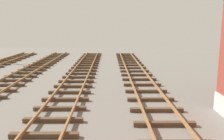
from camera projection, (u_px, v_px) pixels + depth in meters
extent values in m
cube|color=#4C3826|center=(164.00, 124.00, 9.61)|extent=(2.50, 0.24, 0.18)
cube|color=#4C3826|center=(156.00, 110.00, 11.22)|extent=(2.50, 0.24, 0.18)
cube|color=#4C3826|center=(151.00, 99.00, 12.83)|extent=(2.50, 0.24, 0.18)
cube|color=#4C3826|center=(146.00, 91.00, 14.44)|extent=(2.50, 0.24, 0.18)
cube|color=#4C3826|center=(142.00, 85.00, 16.05)|extent=(2.50, 0.24, 0.18)
cube|color=#4C3826|center=(139.00, 79.00, 17.66)|extent=(2.50, 0.24, 0.18)
cube|color=#4C3826|center=(137.00, 75.00, 19.27)|extent=(2.50, 0.24, 0.18)
cube|color=#4C3826|center=(135.00, 71.00, 20.88)|extent=(2.50, 0.24, 0.18)
cube|color=#4C3826|center=(133.00, 68.00, 22.49)|extent=(2.50, 0.24, 0.18)
cube|color=#4C3826|center=(131.00, 65.00, 24.10)|extent=(2.50, 0.24, 0.18)
cube|color=#4C3826|center=(130.00, 63.00, 25.71)|extent=(2.50, 0.24, 0.18)
cube|color=#4C3826|center=(129.00, 61.00, 27.32)|extent=(2.50, 0.24, 0.18)
cube|color=#4C3826|center=(128.00, 59.00, 28.93)|extent=(2.50, 0.24, 0.18)
cube|color=#4C3826|center=(127.00, 57.00, 30.54)|extent=(2.50, 0.24, 0.18)
cube|color=#4C3826|center=(126.00, 55.00, 32.15)|extent=(2.50, 0.24, 0.18)
cube|color=#4C3826|center=(125.00, 54.00, 33.76)|extent=(2.50, 0.24, 0.18)
cube|color=#4C3826|center=(44.00, 135.00, 8.62)|extent=(2.50, 0.24, 0.18)
cube|color=#4C3826|center=(53.00, 120.00, 10.02)|extent=(2.50, 0.24, 0.18)
cube|color=#4C3826|center=(60.00, 108.00, 11.42)|extent=(2.50, 0.24, 0.18)
cube|color=#4C3826|center=(65.00, 99.00, 12.82)|extent=(2.50, 0.24, 0.18)
cube|color=#4C3826|center=(70.00, 92.00, 14.22)|extent=(2.50, 0.24, 0.18)
cube|color=#4C3826|center=(73.00, 86.00, 15.62)|extent=(2.50, 0.24, 0.18)
cube|color=#4C3826|center=(76.00, 81.00, 17.02)|extent=(2.50, 0.24, 0.18)
cube|color=#4C3826|center=(79.00, 77.00, 18.42)|extent=(2.50, 0.24, 0.18)
cube|color=#4C3826|center=(81.00, 74.00, 19.82)|extent=(2.50, 0.24, 0.18)
cube|color=#4C3826|center=(83.00, 70.00, 21.22)|extent=(2.50, 0.24, 0.18)
cube|color=#4C3826|center=(84.00, 68.00, 22.62)|extent=(2.50, 0.24, 0.18)
cube|color=#4C3826|center=(86.00, 65.00, 24.02)|extent=(2.50, 0.24, 0.18)
cube|color=#4C3826|center=(87.00, 63.00, 25.42)|extent=(2.50, 0.24, 0.18)
cube|color=#4C3826|center=(88.00, 61.00, 26.82)|extent=(2.50, 0.24, 0.18)
cube|color=#4C3826|center=(89.00, 59.00, 28.22)|extent=(2.50, 0.24, 0.18)
cube|color=#4C3826|center=(90.00, 58.00, 29.62)|extent=(2.50, 0.24, 0.18)
cube|color=#4C3826|center=(91.00, 56.00, 31.02)|extent=(2.50, 0.24, 0.18)
cube|color=#4C3826|center=(92.00, 55.00, 32.42)|extent=(2.50, 0.24, 0.18)
cube|color=#4C3826|center=(93.00, 54.00, 33.82)|extent=(2.50, 0.24, 0.18)
cube|color=#4C3826|center=(6.00, 85.00, 15.97)|extent=(2.50, 0.24, 0.18)
cube|color=#4C3826|center=(14.00, 80.00, 17.34)|extent=(2.50, 0.24, 0.18)
cube|color=#4C3826|center=(21.00, 76.00, 18.71)|extent=(2.50, 0.24, 0.18)
cube|color=#4C3826|center=(27.00, 73.00, 20.08)|extent=(2.50, 0.24, 0.18)
cube|color=#4C3826|center=(32.00, 70.00, 21.45)|extent=(2.50, 0.24, 0.18)
cube|color=#4C3826|center=(37.00, 67.00, 22.82)|extent=(2.50, 0.24, 0.18)
cube|color=#4C3826|center=(41.00, 65.00, 24.19)|extent=(2.50, 0.24, 0.18)
cube|color=#4C3826|center=(45.00, 63.00, 25.56)|extent=(2.50, 0.24, 0.18)
cube|color=#4C3826|center=(48.00, 61.00, 26.93)|extent=(2.50, 0.24, 0.18)
cube|color=#4C3826|center=(51.00, 59.00, 28.30)|extent=(2.50, 0.24, 0.18)
cube|color=#4C3826|center=(54.00, 58.00, 29.67)|extent=(2.50, 0.24, 0.18)
cube|color=#4C3826|center=(56.00, 56.00, 31.04)|extent=(2.50, 0.24, 0.18)
cube|color=#4C3826|center=(58.00, 55.00, 32.41)|extent=(2.50, 0.24, 0.18)
cube|color=#4C3826|center=(60.00, 54.00, 33.78)|extent=(2.50, 0.24, 0.18)
cube|color=#4C3826|center=(4.00, 62.00, 26.18)|extent=(2.50, 0.24, 0.18)
cube|color=#4C3826|center=(10.00, 60.00, 27.68)|extent=(2.50, 0.24, 0.18)
cube|color=#4C3826|center=(15.00, 58.00, 29.18)|extent=(2.50, 0.24, 0.18)
cube|color=#4C3826|center=(20.00, 57.00, 30.67)|extent=(2.50, 0.24, 0.18)
cube|color=#4C3826|center=(24.00, 55.00, 32.17)|extent=(2.50, 0.24, 0.18)
cube|color=#4C3826|center=(28.00, 54.00, 33.67)|extent=(2.50, 0.24, 0.18)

